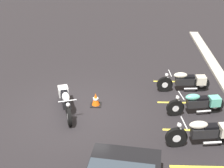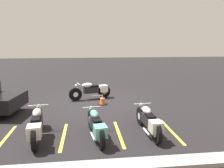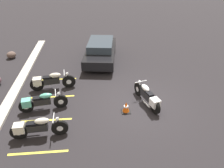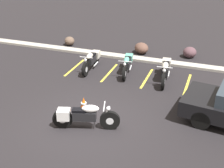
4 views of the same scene
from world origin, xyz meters
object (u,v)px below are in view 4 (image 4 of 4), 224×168
at_px(parked_bike_1, 127,63).
at_px(landscape_rock_3, 70,41).
at_px(landscape_rock_1, 141,48).
at_px(parked_bike_0, 92,60).
at_px(landscape_rock_2, 190,52).
at_px(traffic_cone, 84,104).
at_px(parked_bike_2, 165,69).
at_px(motorcycle_white_featured, 83,116).

bearing_deg(parked_bike_1, landscape_rock_3, -130.15).
relative_size(landscape_rock_1, landscape_rock_3, 1.42).
distance_m(parked_bike_0, landscape_rock_2, 5.11).
height_order(parked_bike_1, landscape_rock_2, parked_bike_1).
distance_m(parked_bike_0, traffic_cone, 3.78).
distance_m(parked_bike_2, traffic_cone, 4.21).
bearing_deg(landscape_rock_1, landscape_rock_3, -178.35).
bearing_deg(parked_bike_1, parked_bike_0, -94.41).
height_order(landscape_rock_1, landscape_rock_2, landscape_rock_1).
height_order(motorcycle_white_featured, landscape_rock_1, motorcycle_white_featured).
height_order(parked_bike_2, landscape_rock_3, parked_bike_2).
bearing_deg(parked_bike_0, parked_bike_2, 86.07).
bearing_deg(motorcycle_white_featured, landscape_rock_1, 73.25).
xyz_separation_m(parked_bike_0, parked_bike_2, (3.45, -0.01, 0.03)).
bearing_deg(parked_bike_0, traffic_cone, 15.07).
xyz_separation_m(parked_bike_0, traffic_cone, (1.21, -3.57, -0.21)).
bearing_deg(parked_bike_2, landscape_rock_2, 161.18).
bearing_deg(motorcycle_white_featured, parked_bike_2, 51.96).
bearing_deg(parked_bike_0, parked_bike_1, 91.11).
distance_m(landscape_rock_1, landscape_rock_3, 4.16).
bearing_deg(landscape_rock_3, parked_bike_2, -24.09).
xyz_separation_m(motorcycle_white_featured, parked_bike_0, (-1.66, 4.62, -0.01)).
xyz_separation_m(parked_bike_1, traffic_cone, (-0.47, -3.71, -0.20)).
relative_size(parked_bike_1, landscape_rock_2, 3.08).
distance_m(parked_bike_2, landscape_rock_1, 3.32).
height_order(parked_bike_1, landscape_rock_1, parked_bike_1).
height_order(landscape_rock_1, landscape_rock_3, landscape_rock_1).
distance_m(parked_bike_2, landscape_rock_3, 6.53).
relative_size(parked_bike_1, landscape_rock_1, 2.51).
bearing_deg(parked_bike_2, parked_bike_1, -101.48).
relative_size(parked_bike_1, traffic_cone, 4.09).
bearing_deg(landscape_rock_3, landscape_rock_1, 1.65).
bearing_deg(landscape_rock_1, landscape_rock_2, 6.00).
relative_size(landscape_rock_1, traffic_cone, 1.63).
height_order(landscape_rock_2, traffic_cone, landscape_rock_2).
xyz_separation_m(parked_bike_2, landscape_rock_3, (-5.95, 2.66, -0.23)).
distance_m(motorcycle_white_featured, landscape_rock_2, 8.04).
relative_size(parked_bike_0, landscape_rock_2, 3.15).
height_order(landscape_rock_2, landscape_rock_3, landscape_rock_2).
xyz_separation_m(motorcycle_white_featured, landscape_rock_1, (-0.01, 7.39, -0.18)).
bearing_deg(landscape_rock_2, parked_bike_1, -130.15).
bearing_deg(parked_bike_2, landscape_rock_3, -120.56).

